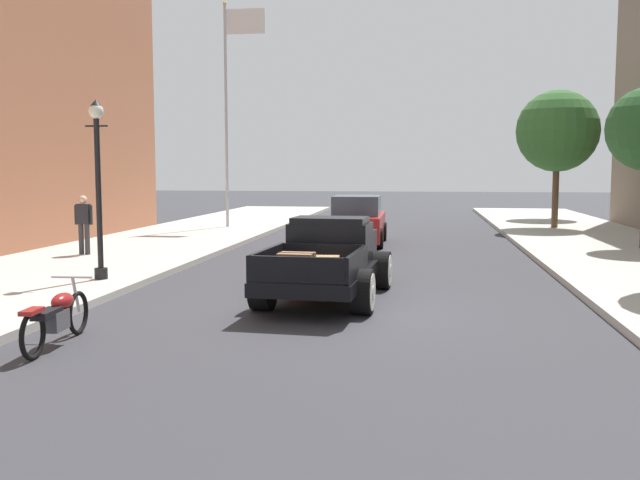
# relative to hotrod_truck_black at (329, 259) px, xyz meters

# --- Properties ---
(ground_plane) EXTENTS (140.00, 140.00, 0.00)m
(ground_plane) POSITION_rel_hotrod_truck_black_xyz_m (0.38, -1.13, -0.75)
(ground_plane) COLOR #333338
(hotrod_truck_black) EXTENTS (2.39, 5.02, 1.58)m
(hotrod_truck_black) POSITION_rel_hotrod_truck_black_xyz_m (0.00, 0.00, 0.00)
(hotrod_truck_black) COLOR black
(hotrod_truck_black) RESTS_ON ground
(motorcycle_parked) EXTENTS (0.62, 2.12, 0.93)m
(motorcycle_parked) POSITION_rel_hotrod_truck_black_xyz_m (-3.31, -4.49, -0.31)
(motorcycle_parked) COLOR black
(motorcycle_parked) RESTS_ON ground
(car_background_red) EXTENTS (1.92, 4.32, 1.65)m
(car_background_red) POSITION_rel_hotrod_truck_black_xyz_m (-0.38, 9.88, 0.01)
(car_background_red) COLOR #AD1E1E
(car_background_red) RESTS_ON ground
(pedestrian_sidewalk_left) EXTENTS (0.53, 0.22, 1.65)m
(pedestrian_sidewalk_left) POSITION_rel_hotrod_truck_black_xyz_m (-7.55, 4.66, 0.33)
(pedestrian_sidewalk_left) COLOR #333338
(pedestrian_sidewalk_left) RESTS_ON sidewalk_left
(street_lamp_near) EXTENTS (0.50, 0.32, 3.85)m
(street_lamp_near) POSITION_rel_hotrod_truck_black_xyz_m (-5.08, 0.55, 1.63)
(street_lamp_near) COLOR black
(street_lamp_near) RESTS_ON sidewalk_left
(flagpole) EXTENTS (1.74, 0.16, 9.16)m
(flagpole) POSITION_rel_hotrod_truck_black_xyz_m (-6.05, 14.64, 5.02)
(flagpole) COLOR #B2B2B7
(flagpole) RESTS_ON sidewalk_left
(street_tree_third) EXTENTS (3.32, 3.32, 5.60)m
(street_tree_third) POSITION_rel_hotrod_truck_black_xyz_m (7.18, 16.25, 3.32)
(street_tree_third) COLOR brown
(street_tree_third) RESTS_ON sidewalk_right
(street_tree_farthest) EXTENTS (3.15, 3.15, 6.13)m
(street_tree_farthest) POSITION_rel_hotrod_truck_black_xyz_m (8.25, 22.18, 3.93)
(street_tree_farthest) COLOR brown
(street_tree_farthest) RESTS_ON sidewalk_right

